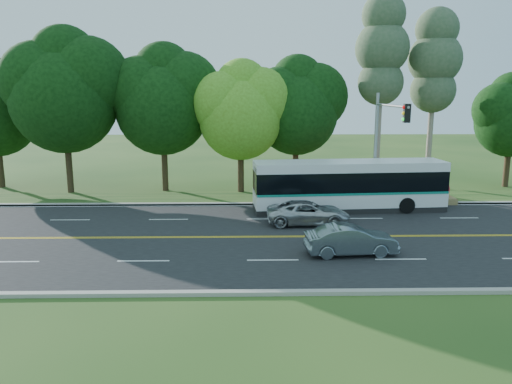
{
  "coord_description": "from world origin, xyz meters",
  "views": [
    {
      "loc": [
        -1.61,
        -23.75,
        7.08
      ],
      "look_at": [
        -1.11,
        2.0,
        1.88
      ],
      "focal_mm": 35.0,
      "sensor_mm": 36.0,
      "label": 1
    }
  ],
  "objects_px": {
    "traffic_signal": "(384,133)",
    "sedan": "(351,240)",
    "transit_bus": "(349,186)",
    "suv": "(308,213)"
  },
  "relations": [
    {
      "from": "suv",
      "to": "traffic_signal",
      "type": "bearing_deg",
      "value": -57.69
    },
    {
      "from": "traffic_signal",
      "to": "suv",
      "type": "bearing_deg",
      "value": -147.53
    },
    {
      "from": "traffic_signal",
      "to": "transit_bus",
      "type": "height_order",
      "value": "traffic_signal"
    },
    {
      "from": "traffic_signal",
      "to": "sedan",
      "type": "height_order",
      "value": "traffic_signal"
    },
    {
      "from": "transit_bus",
      "to": "sedan",
      "type": "relative_size",
      "value": 2.88
    },
    {
      "from": "sedan",
      "to": "suv",
      "type": "distance_m",
      "value": 5.32
    },
    {
      "from": "traffic_signal",
      "to": "transit_bus",
      "type": "relative_size",
      "value": 0.61
    },
    {
      "from": "transit_bus",
      "to": "suv",
      "type": "relative_size",
      "value": 2.58
    },
    {
      "from": "transit_bus",
      "to": "suv",
      "type": "distance_m",
      "value": 4.33
    },
    {
      "from": "transit_bus",
      "to": "sedan",
      "type": "distance_m",
      "value": 8.54
    }
  ]
}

